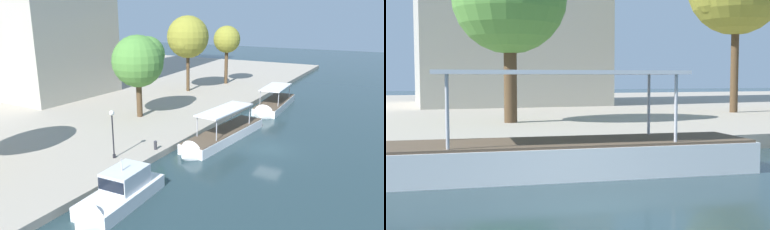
# 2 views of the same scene
# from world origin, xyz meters

# --- Properties ---
(ground_plane) EXTENTS (220.00, 220.00, 0.00)m
(ground_plane) POSITION_xyz_m (0.00, 0.00, 0.00)
(ground_plane) COLOR #23383D
(dock_promenade) EXTENTS (120.00, 55.00, 0.62)m
(dock_promenade) POSITION_xyz_m (0.00, 35.21, 0.31)
(dock_promenade) COLOR #A39989
(dock_promenade) RESTS_ON ground_plane
(motor_yacht_0) EXTENTS (8.02, 3.19, 4.16)m
(motor_yacht_0) POSITION_xyz_m (-15.77, 5.36, 0.66)
(motor_yacht_0) COLOR white
(motor_yacht_0) RESTS_ON ground_plane
(tour_boat_1) EXTENTS (13.74, 3.87, 4.19)m
(tour_boat_1) POSITION_xyz_m (-0.55, 5.05, 0.45)
(tour_boat_1) COLOR white
(tour_boat_1) RESTS_ON ground_plane
(tour_boat_2) EXTENTS (12.63, 3.62, 4.10)m
(tour_boat_2) POSITION_xyz_m (15.10, 4.60, 0.38)
(tour_boat_2) COLOR silver
(tour_boat_2) RESTS_ON ground_plane
(mooring_bollard_0) EXTENTS (0.31, 0.31, 0.87)m
(mooring_bollard_0) POSITION_xyz_m (-6.92, 8.46, 1.09)
(mooring_bollard_0) COLOR #2D2D33
(mooring_bollard_0) RESTS_ON dock_promenade
(lamp_post) EXTENTS (0.43, 0.43, 4.23)m
(lamp_post) POSITION_xyz_m (-10.34, 10.37, 3.38)
(lamp_post) COLOR black
(lamp_post) RESTS_ON dock_promenade
(tree_0) EXTENTS (6.21, 6.10, 9.74)m
(tree_0) POSITION_xyz_m (1.52, 16.54, 7.55)
(tree_0) COLOR #4C3823
(tree_0) RESTS_ON dock_promenade
(tree_2) EXTENTS (6.56, 6.56, 11.86)m
(tree_2) POSITION_xyz_m (17.20, 19.62, 9.18)
(tree_2) COLOR #4C3823
(tree_2) RESTS_ON dock_promenade
(tree_3) EXTENTS (4.67, 4.67, 10.12)m
(tree_3) POSITION_xyz_m (26.67, 17.12, 8.44)
(tree_3) COLOR #4C3823
(tree_3) RESTS_ON dock_promenade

